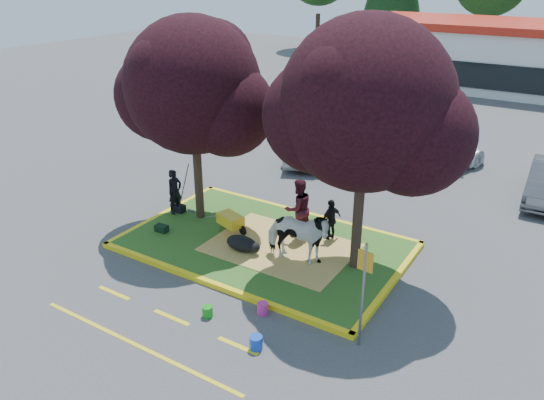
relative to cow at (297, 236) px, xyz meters
The scene contains 30 objects.
ground 1.79m from the cow, 161.09° to the left, with size 90.00×90.00×0.00m, color #424244.
median_island 1.75m from the cow, 161.09° to the left, with size 8.00×5.00×0.15m, color #275A1C.
curb_near 2.69m from the cow, 124.20° to the right, with size 8.30×0.16×0.15m, color yellow.
curb_far 3.50m from the cow, 114.88° to the left, with size 8.30×0.16×0.15m, color yellow.
curb_left 5.60m from the cow, behind, with size 0.16×5.30×0.15m, color yellow.
curb_right 2.85m from the cow, 10.39° to the left, with size 0.16×5.30×0.15m, color yellow.
straw_bedding 1.26m from the cow, 149.36° to the left, with size 4.20×3.00×0.01m, color #DFB25C.
tree_purple_left 5.46m from the cow, 168.33° to the left, with size 5.06×4.20×6.51m.
tree_purple_right 3.94m from the cow, 24.02° to the left, with size 5.30×4.40×6.82m.
fire_lane_stripe_a 5.14m from the cow, 132.67° to the right, with size 1.10×0.12×0.01m, color yellow.
fire_lane_stripe_b 4.09m from the cow, 110.96° to the right, with size 1.10×0.12×0.01m, color yellow.
fire_lane_stripe_c 3.88m from the cow, 81.16° to the right, with size 1.10×0.12×0.01m, color yellow.
fire_lane_long 5.21m from the cow, 106.15° to the right, with size 6.00×0.10×0.01m, color yellow.
retail_building 28.50m from the cow, 88.84° to the left, with size 20.40×8.40×4.40m.
cow is the anchor object (origin of this frame).
calf 1.84m from the cow, behind, with size 1.02×0.58×0.44m, color black.
handler 5.17m from the cow, behind, with size 0.56×0.37×1.54m, color black.
visitor_a 1.60m from the cow, 118.39° to the left, with size 0.92×0.72×1.89m, color #42121E.
visitor_b 1.80m from the cow, 84.35° to the left, with size 0.77×0.32×1.31m, color black.
wheelbarrow 2.80m from the cow, 168.64° to the left, with size 1.54×0.75×0.58m.
gear_bag_dark 5.23m from the cow, behind, with size 0.50×0.27×0.25m, color black.
gear_bag_green 4.67m from the cow, behind, with size 0.41×0.25×0.22m, color black.
sign_post 3.69m from the cow, 37.56° to the right, with size 0.37×0.08×2.61m.
bucket_green 3.38m from the cow, 102.37° to the right, with size 0.27×0.27×0.28m, color #17961A.
bucket_pink 2.56m from the cow, 80.81° to the right, with size 0.28×0.28×0.30m, color #D52F8A.
bucket_blue 3.78m from the cow, 74.77° to the right, with size 0.31×0.31×0.33m, color #1742BD.
car_black 12.86m from the cow, 133.59° to the left, with size 1.54×3.84×1.31m, color black.
car_silver 9.03m from the cow, 117.48° to the left, with size 1.39×4.00×1.32m, color #999BA0.
car_red 9.68m from the cow, 110.20° to the left, with size 2.54×5.50×1.53m, color #9F0E0D.
car_white 9.86m from the cow, 83.72° to the left, with size 2.08×5.12×1.49m, color white.
Camera 1 is at (7.75, -11.95, 7.93)m, focal length 35.00 mm.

